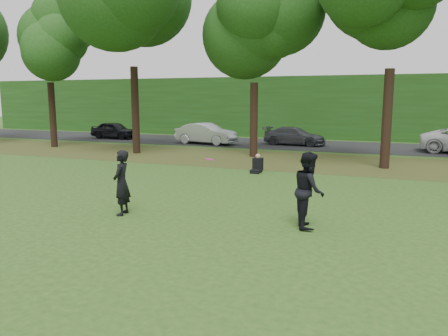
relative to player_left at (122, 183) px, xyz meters
name	(u,v)px	position (x,y,z in m)	size (l,w,h in m)	color
ground	(197,233)	(2.71, -0.77, -0.93)	(120.00, 120.00, 0.00)	#284816
leaf_litter	(303,162)	(2.71, 12.23, -0.92)	(60.00, 7.00, 0.01)	#50461C
street	(326,146)	(2.71, 20.23, -0.92)	(70.00, 7.00, 0.02)	black
far_hedge	(339,107)	(2.71, 26.23, 1.57)	(70.00, 3.00, 5.00)	#1E4012
player_left	(122,183)	(0.00, 0.00, 0.00)	(0.68, 0.44, 1.85)	black
player_right	(309,190)	(5.17, 0.73, 0.06)	(0.95, 0.74, 1.96)	black
parked_cars	(344,137)	(3.97, 19.16, -0.19)	(35.03, 3.77, 1.50)	black
frisbee	(210,159)	(2.71, 0.07, 0.81)	(0.31, 0.31, 0.09)	#F214A5
seated_person	(257,165)	(1.47, 8.22, -0.62)	(0.42, 0.73, 0.83)	black
tree_line	(300,5)	(2.37, 12.17, 6.92)	(55.30, 7.90, 12.31)	black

